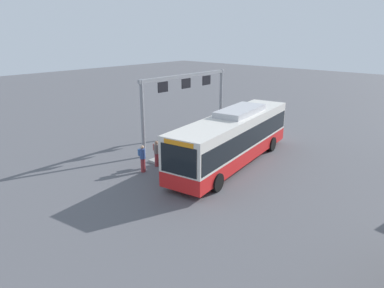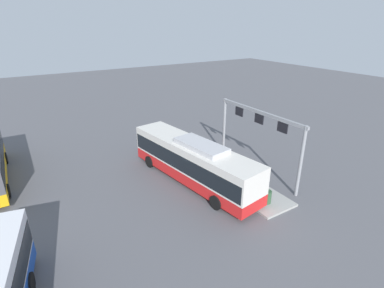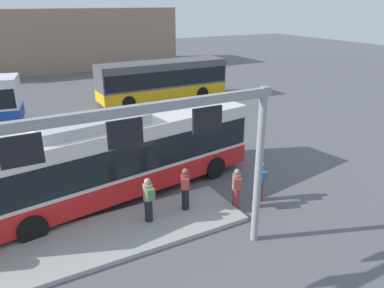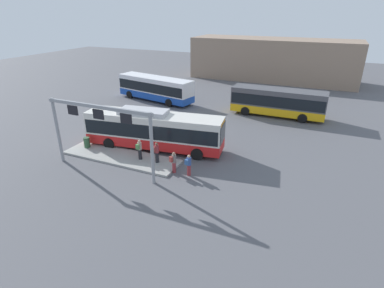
{
  "view_description": "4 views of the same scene",
  "coord_description": "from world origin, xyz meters",
  "views": [
    {
      "loc": [
        17.54,
        12.1,
        8.07
      ],
      "look_at": [
        1.87,
        -1.8,
        1.36
      ],
      "focal_mm": 32.85,
      "sensor_mm": 36.0,
      "label": 1
    },
    {
      "loc": [
        -16.84,
        10.47,
        11.37
      ],
      "look_at": [
        2.82,
        -1.68,
        1.74
      ],
      "focal_mm": 27.52,
      "sensor_mm": 36.0,
      "label": 2
    },
    {
      "loc": [
        -3.99,
        -13.4,
        7.51
      ],
      "look_at": [
        3.26,
        -0.32,
        1.74
      ],
      "focal_mm": 34.85,
      "sensor_mm": 36.0,
      "label": 3
    },
    {
      "loc": [
        13.09,
        -21.24,
        11.28
      ],
      "look_at": [
        4.04,
        -1.02,
        1.52
      ],
      "focal_mm": 28.85,
      "sensor_mm": 36.0,
      "label": 4
    }
  ],
  "objects": [
    {
      "name": "ground_plane",
      "position": [
        0.0,
        0.0,
        0.0
      ],
      "size": [
        120.0,
        120.0,
        0.0
      ],
      "primitive_type": "plane",
      "color": "#56565B"
    },
    {
      "name": "platform_curb",
      "position": [
        -1.54,
        -2.8,
        0.08
      ],
      "size": [
        10.0,
        2.8,
        0.16
      ],
      "primitive_type": "cube",
      "color": "#9E9E99",
      "rests_on": "ground"
    },
    {
      "name": "bus_main",
      "position": [
        -0.01,
        -0.0,
        1.81
      ],
      "size": [
        12.18,
        4.24,
        3.46
      ],
      "rotation": [
        0.0,
        0.0,
        0.15
      ],
      "color": "red",
      "rests_on": "ground"
    },
    {
      "name": "bus_background_left",
      "position": [
        -7.7,
        13.37,
        1.78
      ],
      "size": [
        11.2,
        4.58,
        3.1
      ],
      "rotation": [
        0.0,
        0.0,
        2.95
      ],
      "color": "#1947AD",
      "rests_on": "ground"
    },
    {
      "name": "bus_background_right",
      "position": [
        8.17,
        13.35,
        1.78
      ],
      "size": [
        10.27,
        2.71,
        3.1
      ],
      "rotation": [
        0.0,
        0.0,
        3.14
      ],
      "color": "#EAAD14",
      "rests_on": "ground"
    },
    {
      "name": "person_boarding",
      "position": [
        3.55,
        -3.26,
        0.89
      ],
      "size": [
        0.51,
        0.6,
        1.67
      ],
      "rotation": [
        0.0,
        0.0,
        1.1
      ],
      "color": "maroon",
      "rests_on": "ground"
    },
    {
      "name": "person_waiting_near",
      "position": [
        4.75,
        -3.21,
        0.89
      ],
      "size": [
        0.42,
        0.58,
        1.67
      ],
      "rotation": [
        0.0,
        0.0,
        1.34
      ],
      "color": "maroon",
      "rests_on": "ground"
    },
    {
      "name": "person_waiting_mid",
      "position": [
        0.22,
        -2.68,
        1.05
      ],
      "size": [
        0.35,
        0.53,
        1.67
      ],
      "rotation": [
        0.0,
        0.0,
        1.54
      ],
      "color": "black",
      "rests_on": "platform_curb"
    },
    {
      "name": "person_waiting_far",
      "position": [
        1.72,
        -2.6,
        1.05
      ],
      "size": [
        0.53,
        0.61,
        1.67
      ],
      "rotation": [
        0.0,
        0.0,
        1.03
      ],
      "color": "black",
      "rests_on": "platform_curb"
    },
    {
      "name": "platform_sign_gantry",
      "position": [
        -1.28,
        -5.17,
        3.73
      ],
      "size": [
        8.87,
        0.24,
        5.2
      ],
      "color": "gray",
      "rests_on": "ground"
    },
    {
      "name": "station_building",
      "position": [
        3.76,
        33.11,
        3.37
      ],
      "size": [
        27.01,
        8.0,
        6.75
      ],
      "primitive_type": "cube",
      "color": "gray",
      "rests_on": "ground"
    },
    {
      "name": "trash_bin",
      "position": [
        -5.29,
        -2.56,
        0.61
      ],
      "size": [
        0.52,
        0.52,
        0.9
      ],
      "primitive_type": "cylinder",
      "color": "#2D5133",
      "rests_on": "platform_curb"
    }
  ]
}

